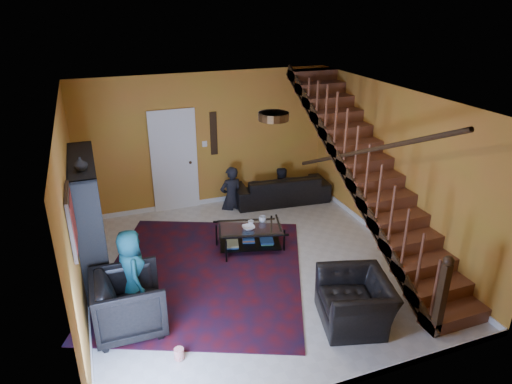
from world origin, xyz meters
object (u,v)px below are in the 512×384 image
(bookshelf, at_px, (91,223))
(armchair_right, at_px, (355,301))
(coffee_table, at_px, (250,236))
(sofa, at_px, (281,188))
(armchair_left, at_px, (129,303))

(bookshelf, xyz_separation_m, armchair_right, (3.24, -2.37, -0.63))
(bookshelf, xyz_separation_m, coffee_table, (2.57, -0.01, -0.72))
(bookshelf, xyz_separation_m, sofa, (3.90, 1.70, -0.67))
(armchair_right, bearing_deg, sofa, -174.36)
(armchair_right, bearing_deg, bookshelf, -111.25)
(bookshelf, height_order, armchair_right, bookshelf)
(armchair_left, xyz_separation_m, coffee_table, (2.22, 1.44, -0.17))
(sofa, relative_size, armchair_left, 2.24)
(armchair_right, xyz_separation_m, coffee_table, (-0.67, 2.36, -0.09))
(bookshelf, height_order, sofa, bookshelf)
(bookshelf, distance_m, sofa, 4.31)
(armchair_left, distance_m, coffee_table, 2.65)
(sofa, distance_m, armchair_right, 4.12)
(bookshelf, height_order, coffee_table, bookshelf)
(sofa, bearing_deg, armchair_left, 46.79)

